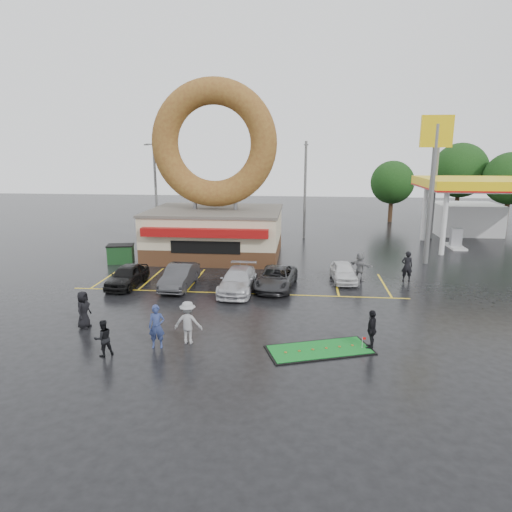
# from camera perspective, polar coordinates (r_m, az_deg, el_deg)

# --- Properties ---
(ground) EXTENTS (120.00, 120.00, 0.00)m
(ground) POSITION_cam_1_polar(r_m,az_deg,el_deg) (23.86, -3.66, -7.18)
(ground) COLOR black
(ground) RESTS_ON ground
(donut_shop) EXTENTS (10.20, 8.70, 13.50)m
(donut_shop) POSITION_cam_1_polar(r_m,az_deg,el_deg) (35.86, -5.15, 7.05)
(donut_shop) COLOR #472B19
(donut_shop) RESTS_ON ground
(gas_station) EXTENTS (12.30, 13.65, 5.90)m
(gas_station) POSITION_cam_1_polar(r_m,az_deg,el_deg) (46.18, 26.50, 6.16)
(gas_station) COLOR silver
(gas_station) RESTS_ON ground
(shell_sign) EXTENTS (2.20, 0.36, 10.60)m
(shell_sign) POSITION_cam_1_polar(r_m,az_deg,el_deg) (35.29, 21.37, 10.86)
(shell_sign) COLOR slate
(shell_sign) RESTS_ON ground
(streetlight_left) EXTENTS (0.40, 2.21, 9.00)m
(streetlight_left) POSITION_cam_1_polar(r_m,az_deg,el_deg) (44.29, -12.47, 8.39)
(streetlight_left) COLOR slate
(streetlight_left) RESTS_ON ground
(streetlight_mid) EXTENTS (0.40, 2.21, 9.00)m
(streetlight_mid) POSITION_cam_1_polar(r_m,az_deg,el_deg) (43.10, 6.15, 8.50)
(streetlight_mid) COLOR slate
(streetlight_mid) RESTS_ON ground
(streetlight_right) EXTENTS (0.40, 2.21, 9.00)m
(streetlight_right) POSITION_cam_1_polar(r_m,az_deg,el_deg) (45.77, 21.49, 7.94)
(streetlight_right) COLOR slate
(streetlight_right) RESTS_ON ground
(tree_far_a) EXTENTS (5.60, 5.60, 8.00)m
(tree_far_a) POSITION_cam_1_polar(r_m,az_deg,el_deg) (56.69, 29.22, 8.45)
(tree_far_a) COLOR #332114
(tree_far_a) RESTS_ON ground
(tree_far_c) EXTENTS (6.30, 6.30, 9.00)m
(tree_far_c) POSITION_cam_1_polar(r_m,az_deg,el_deg) (58.99, 24.15, 9.74)
(tree_far_c) COLOR #332114
(tree_far_c) RESTS_ON ground
(tree_far_d) EXTENTS (4.90, 4.90, 7.00)m
(tree_far_d) POSITION_cam_1_polar(r_m,az_deg,el_deg) (55.13, 16.67, 8.80)
(tree_far_d) COLOR #332114
(tree_far_d) RESTS_ON ground
(car_black) EXTENTS (1.84, 4.08, 1.36)m
(car_black) POSITION_cam_1_polar(r_m,az_deg,el_deg) (29.23, -15.79, -2.39)
(car_black) COLOR black
(car_black) RESTS_ON ground
(car_dgrey) EXTENTS (1.63, 4.36, 1.42)m
(car_dgrey) POSITION_cam_1_polar(r_m,az_deg,el_deg) (28.29, -9.52, -2.52)
(car_dgrey) COLOR #303032
(car_dgrey) RESTS_ON ground
(car_silver) EXTENTS (2.08, 4.79, 1.37)m
(car_silver) POSITION_cam_1_polar(r_m,az_deg,el_deg) (27.15, -2.28, -3.07)
(car_silver) COLOR #B5B5BB
(car_silver) RESTS_ON ground
(car_grey) EXTENTS (2.69, 4.85, 1.28)m
(car_grey) POSITION_cam_1_polar(r_m,az_deg,el_deg) (27.83, 2.52, -2.76)
(car_grey) COLOR #2B2B2D
(car_grey) RESTS_ON ground
(car_white) EXTENTS (1.70, 3.73, 1.24)m
(car_white) POSITION_cam_1_polar(r_m,az_deg,el_deg) (29.79, 10.86, -1.95)
(car_white) COLOR silver
(car_white) RESTS_ON ground
(person_blue) EXTENTS (0.75, 0.55, 1.90)m
(person_blue) POSITION_cam_1_polar(r_m,az_deg,el_deg) (20.07, -12.31, -8.61)
(person_blue) COLOR navy
(person_blue) RESTS_ON ground
(person_blackjkt) EXTENTS (0.95, 0.93, 1.55)m
(person_blackjkt) POSITION_cam_1_polar(r_m,az_deg,el_deg) (19.95, -18.55, -9.70)
(person_blackjkt) COLOR black
(person_blackjkt) RESTS_ON ground
(person_hoodie) EXTENTS (1.24, 0.72, 1.91)m
(person_hoodie) POSITION_cam_1_polar(r_m,az_deg,el_deg) (20.24, -8.49, -8.22)
(person_hoodie) COLOR gray
(person_hoodie) RESTS_ON ground
(person_bystander) EXTENTS (0.65, 0.93, 1.80)m
(person_bystander) POSITION_cam_1_polar(r_m,az_deg,el_deg) (23.21, -20.77, -6.28)
(person_bystander) COLOR black
(person_bystander) RESTS_ON ground
(person_cameraman) EXTENTS (0.67, 1.09, 1.74)m
(person_cameraman) POSITION_cam_1_polar(r_m,az_deg,el_deg) (20.14, 14.26, -8.90)
(person_cameraman) COLOR black
(person_cameraman) RESTS_ON ground
(person_walker_near) EXTENTS (1.65, 1.54, 1.85)m
(person_walker_near) POSITION_cam_1_polar(r_m,az_deg,el_deg) (30.15, 12.87, -1.27)
(person_walker_near) COLOR gray
(person_walker_near) RESTS_ON ground
(person_walker_far) EXTENTS (0.73, 0.50, 1.97)m
(person_walker_far) POSITION_cam_1_polar(r_m,az_deg,el_deg) (30.75, 18.35, -1.22)
(person_walker_far) COLOR black
(person_walker_far) RESTS_ON ground
(dumpster) EXTENTS (2.01, 1.55, 1.30)m
(dumpster) POSITION_cam_1_polar(r_m,az_deg,el_deg) (35.42, -16.55, 0.21)
(dumpster) COLOR #19421E
(dumpster) RESTS_ON ground
(putting_green) EXTENTS (4.79, 3.25, 0.55)m
(putting_green) POSITION_cam_1_polar(r_m,az_deg,el_deg) (19.86, 7.95, -11.53)
(putting_green) COLOR black
(putting_green) RESTS_ON ground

